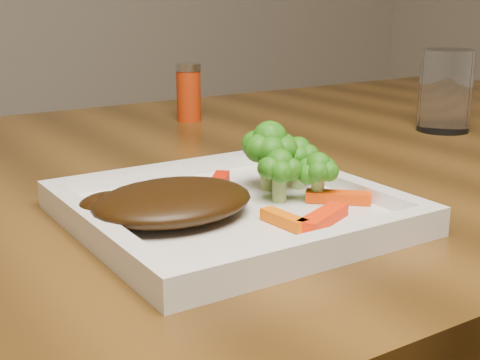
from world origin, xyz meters
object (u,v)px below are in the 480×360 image
spice_shaker (189,92)px  steak (173,201)px  plate (231,214)px  drinking_glass (445,91)px

spice_shaker → steak: bearing=-120.1°
plate → drinking_glass: 0.52m
steak → drinking_glass: 0.57m
plate → spice_shaker: bearing=65.8°
plate → steak: steak is taller
plate → drinking_glass: bearing=19.8°
plate → spice_shaker: 0.49m
steak → spice_shaker: (0.26, 0.45, 0.02)m
plate → drinking_glass: drinking_glass is taller
plate → drinking_glass: (0.48, 0.17, 0.05)m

